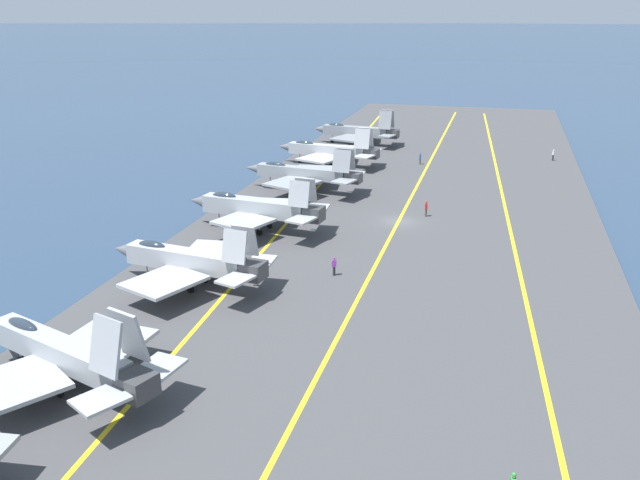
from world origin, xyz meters
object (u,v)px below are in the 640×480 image
Objects in this scene: parked_jet_second at (64,353)px; crew_red_vest at (426,208)px; parked_jet_seventh at (357,132)px; crew_purple_vest at (334,265)px; parked_jet_fifth at (305,173)px; parked_jet_sixth at (330,150)px; crew_blue_vest at (420,158)px; parked_jet_fourth at (257,208)px; crew_white_vest at (553,155)px; parked_jet_third at (189,261)px.

parked_jet_second is 9.01× the size of crew_red_vest.
parked_jet_seventh reaches higher than crew_purple_vest.
parked_jet_fifth is 1.05× the size of parked_jet_seventh.
parked_jet_second is at bearing 157.41° from crew_red_vest.
parked_jet_fifth reaches higher than crew_purple_vest.
parked_jet_sixth is 9.08× the size of crew_blue_vest.
crew_blue_vest is at bearing 8.42° from crew_red_vest.
parked_jet_sixth is (15.97, 0.68, -0.16)m from parked_jet_fifth.
parked_jet_fourth is 33.02m from parked_jet_sixth.
crew_red_vest is at bearing -157.46° from parked_jet_seventh.
parked_jet_sixth reaches higher than crew_red_vest.
crew_blue_vest is at bearing -31.79° from parked_jet_fifth.
parked_jet_fourth reaches higher than crew_red_vest.
crew_purple_vest is 1.01× the size of crew_white_vest.
parked_jet_second is 85.80m from crew_white_vest.
parked_jet_seventh is at bearing -2.13° from parked_jet_sixth.
parked_jet_seventh is 8.83× the size of crew_purple_vest.
parked_jet_second is 25.81m from crew_purple_vest.
parked_jet_third is at bearing 179.38° from parked_jet_seventh.
parked_jet_sixth is (33.02, 0.25, -0.29)m from parked_jet_fourth.
parked_jet_sixth is at bearing 14.74° from crew_purple_vest.
parked_jet_fourth is 50.38m from parked_jet_seventh.
parked_jet_seventh is (33.33, 0.03, -0.17)m from parked_jet_fifth.
crew_white_vest is (12.59, -33.33, -1.38)m from parked_jet_sixth.
parked_jet_fifth reaches higher than parked_jet_sixth.
parked_jet_sixth is at bearing -0.09° from parked_jet_third.
parked_jet_third reaches higher than crew_white_vest.
parked_jet_sixth is 44.91m from crew_purple_vest.
parked_jet_third is 66.47m from parked_jet_seventh.
crew_purple_vest is 0.97× the size of crew_red_vest.
parked_jet_second reaches higher than parked_jet_fifth.
crew_purple_vest is (-43.41, -11.42, -1.36)m from parked_jet_sixth.
parked_jet_third is 12.91m from crew_purple_vest.
crew_purple_vest is at bearing 163.80° from crew_red_vest.
parked_jet_fifth is at bearing 21.39° from crew_purple_vest.
crew_purple_vest is 47.87m from crew_blue_vest.
parked_jet_seventh is 8.94× the size of crew_white_vest.
crew_red_vest is at bearing -59.52° from parked_jet_fourth.
parked_jet_sixth is 8.97× the size of crew_red_vest.
crew_white_vest is at bearing -35.95° from parked_jet_fourth.
parked_jet_fifth is at bearing -179.94° from parked_jet_seventh.
parked_jet_seventh is at bearing 22.54° from crew_red_vest.
parked_jet_second reaches higher than crew_purple_vest.
parked_jet_fourth reaches higher than parked_jet_third.
crew_red_vest reaches higher than crew_blue_vest.
parked_jet_third is (17.09, -0.55, 0.04)m from parked_jet_second.
parked_jet_second is 1.00× the size of parked_jet_sixth.
parked_jet_third is 55.19m from crew_blue_vest.
parked_jet_third is 0.95× the size of parked_jet_fourth.
crew_blue_vest is at bearing -135.60° from parked_jet_seventh.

